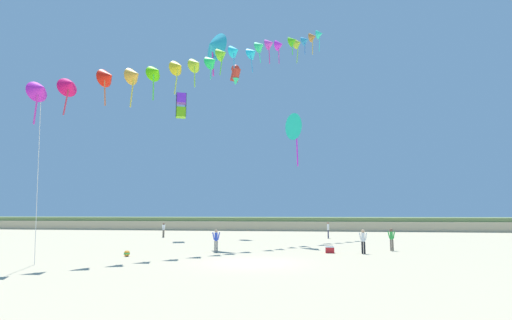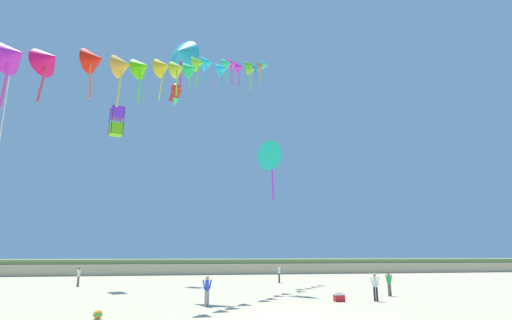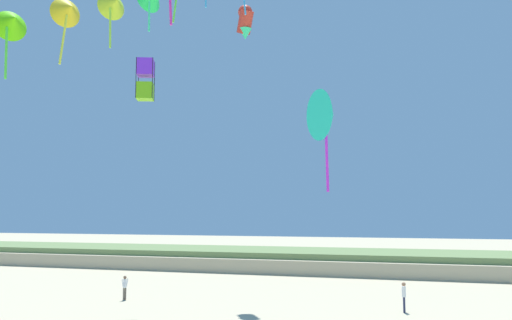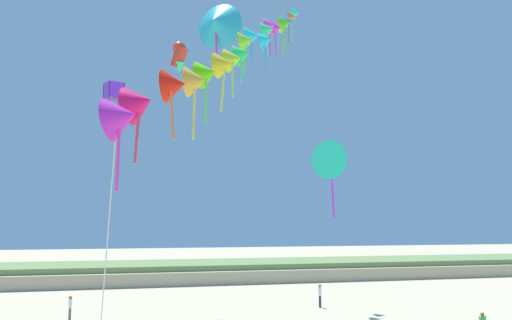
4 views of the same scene
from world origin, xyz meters
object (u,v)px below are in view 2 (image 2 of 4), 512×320
object	(u,v)px
large_kite_mid_trail	(175,94)
large_kite_high_solo	(117,121)
large_kite_low_lead	(272,156)
beach_ball	(98,314)
large_kite_outer_drift	(181,54)
beach_cooler	(339,298)
person_near_left	(79,275)
person_far_left	(375,285)
person_near_right	(389,282)
person_far_right	(279,272)
person_mid_center	(207,289)

from	to	relation	value
large_kite_mid_trail	large_kite_high_solo	bearing A→B (deg)	-131.80
large_kite_low_lead	beach_ball	size ratio (longest dim) A/B	12.50
large_kite_low_lead	large_kite_outer_drift	distance (m)	10.19
beach_cooler	person_near_left	bearing A→B (deg)	139.98
person_near_left	beach_ball	size ratio (longest dim) A/B	4.27
large_kite_mid_trail	large_kite_high_solo	xyz separation A→B (m)	(-4.76, -5.32, -5.10)
person_far_left	large_kite_outer_drift	size ratio (longest dim) A/B	0.38
large_kite_high_solo	large_kite_outer_drift	bearing A→B (deg)	-53.70
person_near_right	person_far_right	distance (m)	13.66
person_far_left	person_mid_center	bearing A→B (deg)	-177.06
person_mid_center	beach_cooler	distance (m)	7.54
person_far_left	large_kite_outer_drift	bearing A→B (deg)	155.22
large_kite_low_lead	beach_cooler	xyz separation A→B (m)	(2.33, -6.23, -9.63)
person_near_left	large_kite_mid_trail	distance (m)	19.71
person_near_left	person_far_right	xyz separation A→B (m)	(17.43, 0.90, 0.08)
person_near_right	large_kite_mid_trail	size ratio (longest dim) A/B	0.61
large_kite_high_solo	large_kite_outer_drift	size ratio (longest dim) A/B	0.63
person_near_left	person_far_right	distance (m)	17.45
person_mid_center	large_kite_low_lead	bearing A→B (deg)	53.50
person_far_left	person_far_right	bearing A→B (deg)	96.56
beach_cooler	beach_ball	distance (m)	12.80
person_far_left	large_kite_outer_drift	world-z (taller)	large_kite_outer_drift
person_mid_center	beach_cooler	xyz separation A→B (m)	(7.48, 0.73, -0.66)
person_near_left	person_far_left	bearing A→B (deg)	-37.21
person_near_right	large_kite_outer_drift	bearing A→B (deg)	168.03
person_mid_center	large_kite_outer_drift	xyz separation A→B (m)	(-1.96, 5.83, 16.17)
large_kite_mid_trail	person_near_left	bearing A→B (deg)	-154.52
large_kite_low_lead	large_kite_mid_trail	distance (m)	16.57
person_far_left	person_far_right	distance (m)	15.59
person_near_left	person_far_left	xyz separation A→B (m)	(19.21, -14.59, -0.00)
person_near_right	person_far_left	bearing A→B (deg)	-132.13
person_far_left	person_far_right	world-z (taller)	person_far_right
large_kite_high_solo	beach_ball	distance (m)	21.49
large_kite_high_solo	beach_ball	xyz separation A→B (m)	(2.62, -16.35, -13.70)
person_far_left	large_kite_high_solo	bearing A→B (deg)	143.26
beach_cooler	large_kite_high_solo	bearing A→B (deg)	140.05
person_far_left	person_far_right	size ratio (longest dim) A/B	0.92
person_near_right	beach_ball	size ratio (longest dim) A/B	4.22
person_near_right	beach_cooler	xyz separation A→B (m)	(-4.31, -2.18, -0.67)
person_mid_center	person_near_right	bearing A→B (deg)	13.88
person_far_left	large_kite_outer_drift	distance (m)	20.56
person_far_left	person_far_right	xyz separation A→B (m)	(-1.78, 15.49, 0.08)
beach_ball	large_kite_high_solo	bearing A→B (deg)	99.09
person_far_right	large_kite_outer_drift	distance (m)	21.38
person_mid_center	person_far_right	bearing A→B (deg)	63.92
person_near_right	large_kite_high_solo	bearing A→B (deg)	151.88
large_kite_outer_drift	beach_ball	size ratio (longest dim) A/B	11.25
person_near_left	person_mid_center	xyz separation A→B (m)	(9.61, -15.08, -0.02)
person_mid_center	beach_ball	size ratio (longest dim) A/B	4.16
person_near_right	large_kite_low_lead	xyz separation A→B (m)	(-6.64, 4.05, 8.96)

